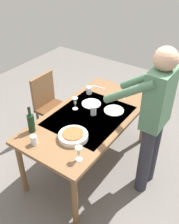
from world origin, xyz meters
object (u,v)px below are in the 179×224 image
Objects in this scene: dining_table at (90,121)px; dinner_plate_near at (91,104)px; water_cup_near_right at (34,140)px; wine_bottle at (31,123)px; dinner_plate_far at (114,110)px; wine_glass_left at (75,101)px; wine_glass_right at (79,151)px; person_server at (154,116)px; water_cup_near_left at (93,110)px; serving_bowl_pasta at (73,136)px; water_cup_far_left at (89,90)px; chair_near at (49,103)px.

dinner_plate_near reaches higher than dining_table.
dinner_plate_near is at bearing 176.52° from water_cup_near_right.
dinner_plate_far is at bearing 147.41° from wine_bottle.
wine_glass_right is (0.64, 0.53, 0.00)m from wine_glass_left.
person_server is 16.76× the size of water_cup_near_right.
water_cup_near_left is (-0.67, -0.29, -0.05)m from wine_glass_right.
dinner_plate_far is (-0.86, -0.13, -0.10)m from wine_glass_right.
dinner_plate_far is at bearing 143.09° from dining_table.
water_cup_near_right reaches higher than serving_bowl_pasta.
serving_bowl_pasta reaches higher than dinner_plate_far.
wine_glass_left reaches higher than water_cup_far_left.
wine_glass_left is 0.39m from water_cup_far_left.
chair_near is at bearing -147.90° from wine_bottle.
person_server reaches higher than water_cup_near_left.
wine_bottle is at bearing -32.59° from dinner_plate_far.
wine_bottle is at bearing -56.42° from person_server.
wine_glass_left is at bearing -27.08° from dinner_plate_near.
water_cup_near_left is 0.22m from dinner_plate_near.
water_cup_far_left reaches higher than dining_table.
chair_near is 3.96× the size of dinner_plate_near.
dinner_plate_far is at bearing 71.27° from water_cup_far_left.
wine_glass_left is 0.46m from dinner_plate_far.
person_server is at bearing 152.65° from wine_glass_right.
serving_bowl_pasta is (0.43, 0.30, -0.07)m from wine_glass_left.
water_cup_far_left is (-1.02, -0.60, -0.06)m from wine_glass_right.
dining_table is at bearing -167.98° from serving_bowl_pasta.
wine_glass_left is at bearing -140.37° from wine_glass_right.
water_cup_near_right is at bearing 5.70° from water_cup_far_left.
water_cup_near_right is at bearing -13.86° from dining_table.
water_cup_far_left is 0.89m from serving_bowl_pasta.
wine_glass_left is 0.72m from water_cup_near_right.
wine_glass_left is 0.53m from serving_bowl_pasta.
dinner_plate_far is at bearing 159.43° from water_cup_near_right.
water_cup_far_left is at bearing -108.73° from dinner_plate_far.
wine_glass_right is at bearing 26.73° from dining_table.
water_cup_near_left is at bearing -38.94° from dinner_plate_far.
wine_glass_left is at bearing -60.60° from dinner_plate_far.
person_server is 0.84m from dinner_plate_near.
person_server reaches higher than water_cup_near_right.
water_cup_near_left reaches higher than water_cup_far_left.
serving_bowl_pasta is (-0.28, 0.26, -0.02)m from water_cup_near_right.
person_server reaches higher than wine_bottle.
dining_table is 16.68× the size of water_cup_near_right.
dinner_plate_far is (-0.81, 0.52, -0.10)m from wine_bottle.
wine_bottle reaches higher than water_cup_near_left.
serving_bowl_pasta is 1.30× the size of dinner_plate_far.
dinner_plate_far is (-0.20, 0.16, -0.05)m from water_cup_near_left.
dinner_plate_near is at bearing -150.60° from dining_table.
water_cup_far_left is (-0.96, 0.05, -0.06)m from wine_bottle.
dining_table is 1.85× the size of chair_near.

